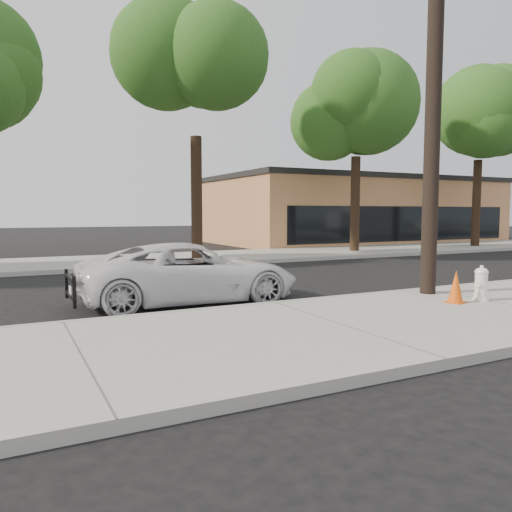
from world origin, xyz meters
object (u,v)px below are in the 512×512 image
object	(u,v)px
utility_pole	(434,85)
police_cruiser	(190,273)
fire_hydrant	(481,285)
traffic_cone	(456,287)

from	to	relation	value
utility_pole	police_cruiser	world-z (taller)	utility_pole
police_cruiser	fire_hydrant	distance (m)	6.05
utility_pole	fire_hydrant	world-z (taller)	utility_pole
fire_hydrant	traffic_cone	world-z (taller)	fire_hydrant
police_cruiser	traffic_cone	bearing A→B (deg)	-123.44
police_cruiser	utility_pole	bearing A→B (deg)	-110.92
police_cruiser	traffic_cone	size ratio (longest dim) A/B	7.17
fire_hydrant	police_cruiser	bearing A→B (deg)	135.19
traffic_cone	fire_hydrant	bearing A→B (deg)	-4.71
fire_hydrant	traffic_cone	size ratio (longest dim) A/B	1.04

